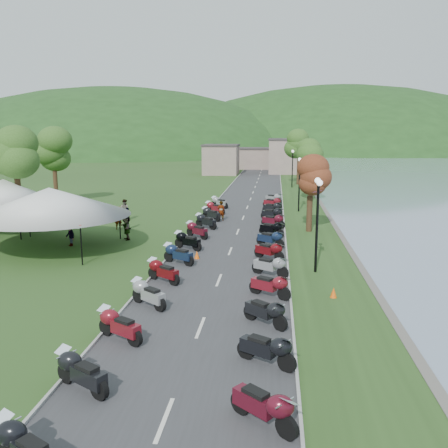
{
  "coord_description": "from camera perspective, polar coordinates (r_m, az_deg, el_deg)",
  "views": [
    {
      "loc": [
        2.77,
        -6.98,
        7.43
      ],
      "look_at": [
        -0.65,
        24.39,
        1.3
      ],
      "focal_mm": 38.0,
      "sensor_mm": 36.0,
      "label": 1
    }
  ],
  "objects": [
    {
      "name": "pedestrian_b",
      "position": [
        41.34,
        -11.81,
        0.4
      ],
      "size": [
        1.01,
        0.78,
        1.84
      ],
      "primitive_type": "imported",
      "rotation": [
        0.0,
        0.0,
        2.78
      ],
      "color": "slate",
      "rests_on": "ground"
    },
    {
      "name": "hills_backdrop",
      "position": [
        207.13,
        5.52,
        8.88
      ],
      "size": [
        360.0,
        120.0,
        76.0
      ],
      "primitive_type": null,
      "color": "#285621",
      "rests_on": "ground"
    },
    {
      "name": "vendor_tent_side",
      "position": [
        39.28,
        -24.84,
        2.03
      ],
      "size": [
        4.96,
        4.96,
        4.0
      ],
      "primitive_type": null,
      "color": "white",
      "rests_on": "ground"
    },
    {
      "name": "tree_park_left",
      "position": [
        39.07,
        -23.69,
        6.04
      ],
      "size": [
        3.37,
        3.37,
        9.37
      ],
      "primitive_type": null,
      "color": "#417227",
      "rests_on": "ground"
    },
    {
      "name": "pedestrian_c",
      "position": [
        33.11,
        -17.97,
        -2.52
      ],
      "size": [
        1.02,
        0.94,
        1.53
      ],
      "primitive_type": "imported",
      "rotation": [
        0.0,
        0.0,
        5.61
      ],
      "color": "slate",
      "rests_on": "ground"
    },
    {
      "name": "pedestrian_a",
      "position": [
        37.76,
        -12.54,
        -0.62
      ],
      "size": [
        0.69,
        0.63,
        1.55
      ],
      "primitive_type": "imported",
      "rotation": [
        0.0,
        0.0,
        0.48
      ],
      "color": "slate",
      "rests_on": "ground"
    },
    {
      "name": "far_building",
      "position": [
        92.23,
        3.28,
        7.91
      ],
      "size": [
        18.0,
        16.0,
        5.0
      ],
      "primitive_type": "cube",
      "color": "gray",
      "rests_on": "ground"
    },
    {
      "name": "vendor_tent_main",
      "position": [
        32.15,
        -20.07,
        0.6
      ],
      "size": [
        6.72,
        6.72,
        4.0
      ],
      "primitive_type": null,
      "color": "white",
      "rests_on": "ground"
    },
    {
      "name": "moto_row_right",
      "position": [
        31.28,
        5.65,
        -1.77
      ],
      "size": [
        2.6,
        41.38,
        1.1
      ],
      "primitive_type": null,
      "color": "#331411",
      "rests_on": "ground"
    },
    {
      "name": "moto_row_left",
      "position": [
        27.2,
        -5.46,
        -3.71
      ],
      "size": [
        2.6,
        43.32,
        1.1
      ],
      "primitive_type": null,
      "color": "#331411",
      "rests_on": "ground"
    },
    {
      "name": "road",
      "position": [
        47.64,
        2.82,
        2.02
      ],
      "size": [
        7.0,
        120.0,
        0.02
      ],
      "primitive_type": "cube",
      "color": "#3A3A3D",
      "rests_on": "ground"
    },
    {
      "name": "tree_lakeside",
      "position": [
        36.1,
        10.32,
        3.93
      ],
      "size": [
        2.24,
        2.24,
        6.21
      ],
      "primitive_type": null,
      "color": "#417227",
      "rests_on": "ground"
    }
  ]
}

